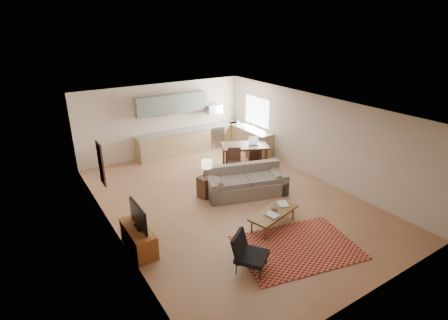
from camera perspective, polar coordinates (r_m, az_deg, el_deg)
room at (r=9.57m, az=0.97°, el=0.54°), size 9.00×9.00×9.00m
kitchen_counter_back at (r=13.70m, az=-5.59°, el=3.23°), size 4.26×0.64×0.92m
kitchen_counter_right at (r=13.77m, az=4.23°, el=3.37°), size 0.64×2.26×0.92m
kitchen_range at (r=14.21m, az=-1.64°, el=3.98°), size 0.62×0.62×0.90m
kitchen_microwave at (r=13.92m, az=-1.74°, el=8.31°), size 0.62×0.40×0.35m
upper_cabinets at (r=13.18m, az=-8.48°, el=9.07°), size 2.80×0.34×0.70m
window_right at (r=13.64m, az=5.38°, el=7.93°), size 0.02×1.40×1.05m
wall_art_left at (r=9.11m, az=-19.41°, el=-0.57°), size 0.06×0.42×1.10m
triptych at (r=13.20m, az=-10.28°, el=8.09°), size 1.70×0.04×0.50m
rug at (r=8.39m, az=11.80°, el=-13.79°), size 3.02×2.40×0.02m
sofa at (r=10.30m, az=3.66°, el=-3.51°), size 2.64×1.71×0.85m
coffee_table at (r=8.94m, az=8.03°, el=-9.53°), size 1.50×0.91×0.42m
book_a at (r=8.60m, az=7.35°, el=-9.15°), size 0.33×0.39×0.03m
book_b at (r=9.16m, az=8.92°, el=-7.14°), size 0.49×0.51×0.02m
vase at (r=8.90m, az=8.24°, el=-7.55°), size 0.21×0.21×0.16m
armchair at (r=7.42m, az=4.58°, el=-14.96°), size 0.98×0.98×0.80m
tv_credenza at (r=8.26m, az=-13.78°, el=-12.34°), size 0.47×1.22×0.56m
tv at (r=7.97m, az=-13.83°, el=-8.91°), size 0.09×0.94×0.56m
console_table at (r=10.26m, az=-2.77°, el=-4.25°), size 0.62×0.50×0.63m
table_lamp at (r=10.02m, az=-2.82°, el=-1.33°), size 0.37×0.37×0.51m
dining_table at (r=12.27m, az=3.35°, el=0.71°), size 1.81×1.47×0.80m
dining_chair_near at (r=11.53m, az=1.75°, el=-0.38°), size 0.61×0.61×0.92m
dining_chair_far at (r=12.97m, az=4.79°, el=2.14°), size 0.55×0.56×0.91m
laptop at (r=12.18m, az=4.91°, el=3.16°), size 0.42×0.39×0.25m
soap_bottle at (r=14.08m, az=2.29°, el=6.20°), size 0.12×0.12×0.19m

